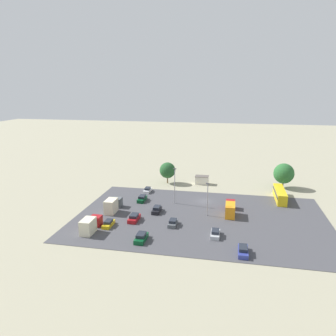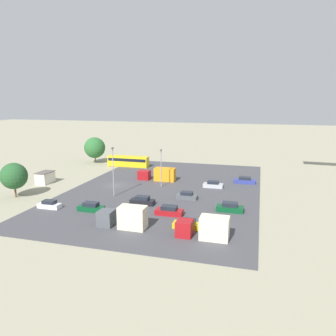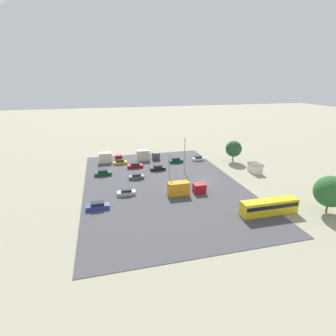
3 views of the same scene
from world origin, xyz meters
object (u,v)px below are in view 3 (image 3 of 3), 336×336
(bus, at_px, (269,206))
(parked_truck_2, at_px, (147,155))
(parked_car_4, at_px, (176,161))
(shed_building, at_px, (255,168))
(parked_car_2, at_px, (126,192))
(parked_car_5, at_px, (158,168))
(parked_car_3, at_px, (137,177))
(parked_car_8, at_px, (103,173))
(parked_truck_1, at_px, (109,158))
(parked_truck_0, at_px, (184,188))
(parked_car_7, at_px, (98,206))
(parked_car_6, at_px, (120,162))
(parked_car_0, at_px, (198,159))
(parked_car_1, at_px, (135,166))

(bus, relative_size, parked_truck_2, 1.59)
(parked_car_4, bearing_deg, shed_building, -126.52)
(parked_car_2, distance_m, parked_car_5, 18.85)
(parked_car_3, bearing_deg, parked_car_4, 128.25)
(parked_car_8, distance_m, parked_truck_1, 12.44)
(parked_truck_0, xyz_separation_m, parked_truck_1, (29.99, 16.17, 0.08))
(parked_car_3, bearing_deg, parked_car_7, -33.55)
(parked_car_6, bearing_deg, parked_car_7, 166.78)
(parked_car_7, xyz_separation_m, parked_truck_1, (32.74, -3.73, 0.84))
(parked_car_4, distance_m, parked_truck_1, 21.82)
(parked_car_7, relative_size, parked_truck_1, 0.65)
(parked_truck_1, bearing_deg, parked_truck_2, 87.48)
(parked_car_3, distance_m, parked_car_8, 10.11)
(bus, height_order, parked_car_3, bus)
(parked_car_3, distance_m, parked_truck_1, 18.47)
(parked_car_0, bearing_deg, parked_car_1, 96.38)
(bus, distance_m, parked_car_7, 35.07)
(bus, xyz_separation_m, parked_car_3, (26.22, 23.11, -1.02))
(parked_car_2, distance_m, parked_car_4, 28.02)
(parked_car_1, height_order, parked_truck_2, parked_truck_2)
(parked_car_1, xyz_separation_m, parked_car_6, (4.81, 4.16, -0.07))
(parked_car_1, height_order, parked_car_8, parked_car_8)
(parked_car_2, distance_m, parked_truck_2, 28.26)
(parked_car_0, distance_m, parked_car_2, 34.08)
(parked_car_0, relative_size, parked_car_6, 0.96)
(shed_building, bearing_deg, parked_car_8, 79.09)
(bus, relative_size, parked_car_5, 2.67)
(parked_truck_2, bearing_deg, parked_car_6, -75.43)
(parked_truck_2, bearing_deg, parked_car_8, -51.35)
(parked_car_7, xyz_separation_m, parked_car_8, (20.53, -1.50, 0.03))
(parked_car_6, height_order, parked_truck_1, parked_truck_1)
(parked_car_3, relative_size, parked_car_4, 0.88)
(parked_car_2, xyz_separation_m, parked_car_8, (14.91, 5.02, 0.07))
(parked_car_8, bearing_deg, parked_car_5, -88.36)
(parked_car_4, bearing_deg, parked_car_6, 80.60)
(parked_car_1, bearing_deg, parked_car_3, -5.40)
(bus, xyz_separation_m, parked_car_4, (37.63, 8.63, -0.97))
(shed_building, distance_m, parked_car_6, 41.47)
(parked_car_0, bearing_deg, shed_building, -142.07)
(bus, xyz_separation_m, parked_car_0, (38.16, 0.67, -1.04))
(parked_car_7, bearing_deg, bus, -107.81)
(parked_car_8, distance_m, parked_truck_0, 25.60)
(parked_car_4, bearing_deg, parked_car_2, 139.42)
(bus, height_order, parked_car_8, bus)
(parked_car_6, xyz_separation_m, parked_truck_2, (2.36, -9.08, 0.98))
(parked_car_8, bearing_deg, parked_car_4, -74.68)
(parked_car_5, xyz_separation_m, parked_truck_1, (11.75, 13.70, 0.82))
(parked_car_3, bearing_deg, parked_truck_0, 37.11)
(bus, height_order, parked_truck_0, parked_truck_0)
(parked_car_7, bearing_deg, parked_truck_0, -82.12)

